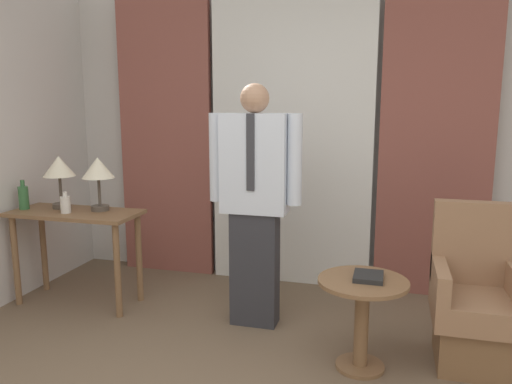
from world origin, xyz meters
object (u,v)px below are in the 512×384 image
at_px(bottle_by_lamp, 24,197).
at_px(armchair, 475,307).
at_px(table_lamp_right, 98,171).
at_px(desk, 76,229).
at_px(book, 368,277).
at_px(table_lamp_left, 59,169).
at_px(bottle_near_edge, 65,204).
at_px(person, 255,198).
at_px(side_table, 362,309).

distance_m(bottle_by_lamp, armchair, 3.46).
bearing_deg(table_lamp_right, desk, -155.73).
bearing_deg(book, table_lamp_right, 166.83).
bearing_deg(desk, armchair, -3.38).
relative_size(table_lamp_left, armchair, 0.43).
height_order(armchair, book, armchair).
bearing_deg(bottle_by_lamp, book, -7.90).
bearing_deg(bottle_by_lamp, bottle_near_edge, -4.42).
bearing_deg(book, table_lamp_left, 168.66).
height_order(desk, person, person).
bearing_deg(desk, table_lamp_right, 24.27).
distance_m(bottle_by_lamp, side_table, 2.81).
xyz_separation_m(armchair, book, (-0.65, -0.24, 0.22)).
xyz_separation_m(side_table, book, (0.03, 0.02, 0.20)).
xyz_separation_m(table_lamp_right, bottle_by_lamp, (-0.62, -0.12, -0.22)).
height_order(bottle_near_edge, person, person).
bearing_deg(book, person, 152.76).
xyz_separation_m(table_lamp_right, book, (2.14, -0.50, -0.50)).
bearing_deg(side_table, book, 38.97).
bearing_deg(table_lamp_left, bottle_by_lamp, -156.28).
distance_m(desk, bottle_near_edge, 0.23).
bearing_deg(bottle_near_edge, armchair, -2.04).
height_order(bottle_near_edge, bottle_by_lamp, bottle_by_lamp).
height_order(table_lamp_left, armchair, table_lamp_left).
xyz_separation_m(table_lamp_right, armchair, (2.79, -0.26, -0.72)).
xyz_separation_m(table_lamp_left, table_lamp_right, (0.36, 0.00, 0.00)).
height_order(bottle_near_edge, armchair, armchair).
relative_size(table_lamp_right, person, 0.25).
bearing_deg(bottle_near_edge, table_lamp_right, 35.32).
bearing_deg(desk, book, -10.27).
height_order(table_lamp_left, side_table, table_lamp_left).
height_order(table_lamp_right, bottle_by_lamp, table_lamp_right).
distance_m(bottle_near_edge, person, 1.53).
bearing_deg(person, bottle_near_edge, -177.16).
bearing_deg(table_lamp_left, table_lamp_right, 0.00).
relative_size(table_lamp_left, table_lamp_right, 1.00).
bearing_deg(desk, person, 0.28).
xyz_separation_m(bottle_by_lamp, person, (1.94, 0.04, 0.09)).
distance_m(person, side_table, 1.08).
xyz_separation_m(desk, table_lamp_left, (-0.18, 0.08, 0.47)).
xyz_separation_m(desk, bottle_near_edge, (-0.03, -0.07, 0.22)).
xyz_separation_m(table_lamp_left, bottle_by_lamp, (-0.27, -0.12, -0.22)).
relative_size(desk, person, 0.59).
bearing_deg(bottle_near_edge, bottle_by_lamp, 175.58).
bearing_deg(bottle_near_edge, desk, 65.43).
height_order(armchair, side_table, armchair).
height_order(table_lamp_left, table_lamp_right, same).
bearing_deg(table_lamp_left, book, -11.34).
height_order(desk, book, desk).
bearing_deg(bottle_near_edge, table_lamp_left, 134.79).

